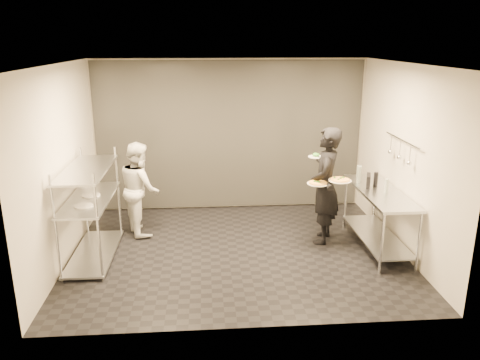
{
  "coord_description": "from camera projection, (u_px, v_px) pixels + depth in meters",
  "views": [
    {
      "loc": [
        -0.46,
        -6.55,
        3.13
      ],
      "look_at": [
        0.05,
        0.13,
        1.1
      ],
      "focal_mm": 35.0,
      "sensor_mm": 36.0,
      "label": 1
    }
  ],
  "objects": [
    {
      "name": "utensil_rail",
      "position": [
        401.0,
        150.0,
        6.92
      ],
      "size": [
        0.07,
        1.2,
        0.31
      ],
      "color": "silver",
      "rests_on": "room_shell"
    },
    {
      "name": "pass_rack",
      "position": [
        90.0,
        208.0,
        6.81
      ],
      "size": [
        0.6,
        1.6,
        1.5
      ],
      "color": "silver",
      "rests_on": "ground"
    },
    {
      "name": "pizza_plate_far",
      "position": [
        340.0,
        180.0,
        7.03
      ],
      "size": [
        0.34,
        0.34,
        0.05
      ],
      "color": "white",
      "rests_on": "waiter"
    },
    {
      "name": "chef",
      "position": [
        140.0,
        188.0,
        7.69
      ],
      "size": [
        0.82,
        0.91,
        1.54
      ],
      "primitive_type": "imported",
      "rotation": [
        0.0,
        0.0,
        1.94
      ],
      "color": "silver",
      "rests_on": "ground"
    },
    {
      "name": "bottle_clear",
      "position": [
        386.0,
        186.0,
        7.0
      ],
      "size": [
        0.06,
        0.06,
        0.2
      ],
      "primitive_type": "cylinder",
      "color": "gray",
      "rests_on": "prep_counter"
    },
    {
      "name": "waiter",
      "position": [
        325.0,
        186.0,
        7.31
      ],
      "size": [
        0.65,
        0.79,
        1.85
      ],
      "primitive_type": "imported",
      "rotation": [
        0.0,
        0.0,
        -1.93
      ],
      "color": "black",
      "rests_on": "ground"
    },
    {
      "name": "pos_monitor",
      "position": [
        368.0,
        181.0,
        7.26
      ],
      "size": [
        0.14,
        0.27,
        0.19
      ],
      "primitive_type": "cube",
      "rotation": [
        0.0,
        0.0,
        -0.33
      ],
      "color": "black",
      "rests_on": "prep_counter"
    },
    {
      "name": "prep_counter",
      "position": [
        379.0,
        209.0,
        7.17
      ],
      "size": [
        0.6,
        1.8,
        0.92
      ],
      "color": "silver",
      "rests_on": "ground"
    },
    {
      "name": "bottle_dark",
      "position": [
        376.0,
        179.0,
        7.27
      ],
      "size": [
        0.07,
        0.07,
        0.23
      ],
      "primitive_type": "cylinder",
      "color": "black",
      "rests_on": "prep_counter"
    },
    {
      "name": "pizza_plate_near",
      "position": [
        318.0,
        183.0,
        7.08
      ],
      "size": [
        0.32,
        0.32,
        0.05
      ],
      "color": "white",
      "rests_on": "waiter"
    },
    {
      "name": "salad_plate",
      "position": [
        316.0,
        156.0,
        7.49
      ],
      "size": [
        0.25,
        0.25,
        0.07
      ],
      "color": "white",
      "rests_on": "waiter"
    },
    {
      "name": "bottle_green",
      "position": [
        359.0,
        174.0,
        7.46
      ],
      "size": [
        0.08,
        0.08,
        0.27
      ],
      "primitive_type": "cylinder",
      "color": "gray",
      "rests_on": "prep_counter"
    },
    {
      "name": "room_shell",
      "position": [
        232.0,
        145.0,
        7.91
      ],
      "size": [
        5.0,
        4.0,
        2.8
      ],
      "color": "black",
      "rests_on": "ground"
    }
  ]
}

